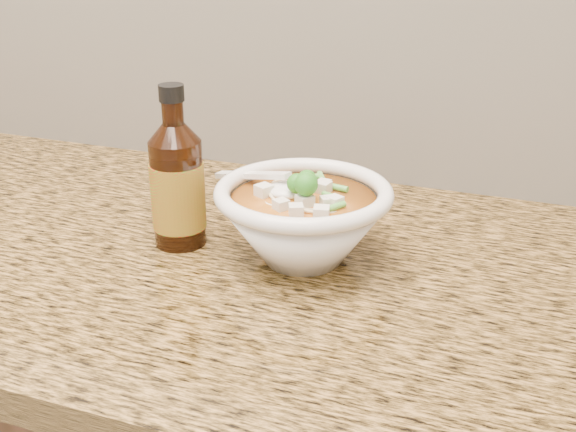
% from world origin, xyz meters
% --- Properties ---
extents(counter_slab, '(4.00, 0.68, 0.04)m').
position_xyz_m(counter_slab, '(0.00, 1.68, 0.88)').
color(counter_slab, '#A7783D').
rests_on(counter_slab, cabinet).
extents(soup_bowl, '(0.24, 0.22, 0.12)m').
position_xyz_m(soup_bowl, '(0.23, 1.68, 0.95)').
color(soup_bowl, white).
rests_on(soup_bowl, counter_slab).
extents(hot_sauce_bottle, '(0.08, 0.08, 0.21)m').
position_xyz_m(hot_sauce_bottle, '(0.06, 1.67, 0.98)').
color(hot_sauce_bottle, black).
rests_on(hot_sauce_bottle, counter_slab).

